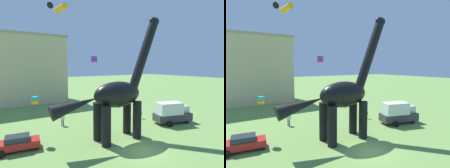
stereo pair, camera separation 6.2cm
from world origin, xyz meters
TOP-DOWN VIEW (x-y plane):
  - ground_plane at (0.00, 0.00)m, footprint 240.00×240.00m
  - dinosaur_sculpture at (-0.46, 4.06)m, footprint 14.07×2.98m
  - parked_sedan_left at (-10.61, 7.06)m, footprint 4.40×2.32m
  - parked_box_truck at (9.87, 4.60)m, footprint 5.96×3.54m
  - person_near_flyer at (7.44, 8.86)m, footprint 0.47×0.21m
  - person_strolling_adult at (-4.38, 12.21)m, footprint 0.65×0.29m
  - person_photographer at (5.35, 10.38)m, footprint 0.66×0.29m
  - kite_mid_center at (-7.98, 0.72)m, footprint 1.40×1.60m
  - kite_far_left at (7.31, 25.07)m, footprint 1.11×1.11m
  - kite_high_left at (-8.51, 8.77)m, footprint 0.81×0.81m
  - background_building_block at (-6.48, 34.32)m, footprint 17.68×11.58m

SIDE VIEW (x-z plane):
  - ground_plane at x=0.00m, z-range 0.00..0.00m
  - person_near_flyer at x=7.44m, z-range 0.13..1.39m
  - parked_sedan_left at x=-10.61m, z-range 0.03..1.58m
  - person_strolling_adult at x=-4.38m, z-range 0.18..1.92m
  - person_photographer at x=5.35m, z-range 0.19..1.94m
  - parked_box_truck at x=9.87m, z-range 0.05..3.25m
  - kite_high_left at x=-8.51m, z-range 4.30..5.12m
  - dinosaur_sculpture at x=-0.46m, z-range -2.03..12.67m
  - background_building_block at x=-6.48m, z-range 0.01..15.52m
  - kite_far_left at x=7.31m, z-range 9.38..10.80m
  - kite_mid_center at x=-7.98m, z-range 12.62..13.08m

